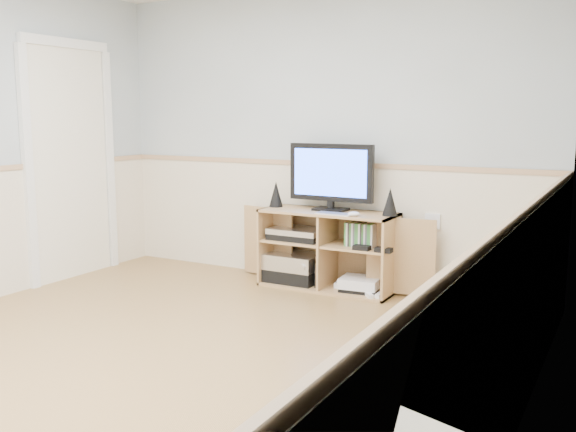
# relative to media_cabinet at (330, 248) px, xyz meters

# --- Properties ---
(room) EXTENTS (4.04, 4.54, 2.54)m
(room) POSITION_rel_media_cabinet_xyz_m (-0.25, -1.94, 0.88)
(room) COLOR tan
(room) RESTS_ON ground
(media_cabinet) EXTENTS (1.76, 0.42, 0.65)m
(media_cabinet) POSITION_rel_media_cabinet_xyz_m (0.00, 0.00, 0.00)
(media_cabinet) COLOR tan
(media_cabinet) RESTS_ON floor
(monitor) EXTENTS (0.73, 0.18, 0.55)m
(monitor) POSITION_rel_media_cabinet_xyz_m (0.00, -0.00, 0.62)
(monitor) COLOR black
(monitor) RESTS_ON media_cabinet
(speaker_left) EXTENTS (0.12, 0.12, 0.22)m
(speaker_left) POSITION_rel_media_cabinet_xyz_m (-0.51, -0.03, 0.43)
(speaker_left) COLOR black
(speaker_left) RESTS_ON media_cabinet
(speaker_right) EXTENTS (0.12, 0.12, 0.22)m
(speaker_right) POSITION_rel_media_cabinet_xyz_m (0.52, -0.03, 0.43)
(speaker_right) COLOR black
(speaker_right) RESTS_ON media_cabinet
(keyboard) EXTENTS (0.30, 0.12, 0.01)m
(keyboard) POSITION_rel_media_cabinet_xyz_m (0.12, -0.19, 0.32)
(keyboard) COLOR white
(keyboard) RESTS_ON media_cabinet
(mouse) EXTENTS (0.11, 0.10, 0.04)m
(mouse) POSITION_rel_media_cabinet_xyz_m (0.29, -0.19, 0.34)
(mouse) COLOR white
(mouse) RESTS_ON media_cabinet
(av_components) EXTENTS (0.53, 0.34, 0.47)m
(av_components) POSITION_rel_media_cabinet_xyz_m (-0.31, -0.05, -0.11)
(av_components) COLOR black
(av_components) RESTS_ON media_cabinet
(game_consoles) EXTENTS (0.46, 0.30, 0.11)m
(game_consoles) POSITION_rel_media_cabinet_xyz_m (0.29, -0.06, -0.26)
(game_consoles) COLOR white
(game_consoles) RESTS_ON media_cabinet
(game_cases) EXTENTS (0.24, 0.13, 0.19)m
(game_cases) POSITION_rel_media_cabinet_xyz_m (0.30, -0.07, 0.15)
(game_cases) COLOR #3F8C3F
(game_cases) RESTS_ON media_cabinet
(wall_outlet) EXTENTS (0.12, 0.03, 0.12)m
(wall_outlet) POSITION_rel_media_cabinet_xyz_m (0.81, 0.17, 0.27)
(wall_outlet) COLOR white
(wall_outlet) RESTS_ON wall_back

